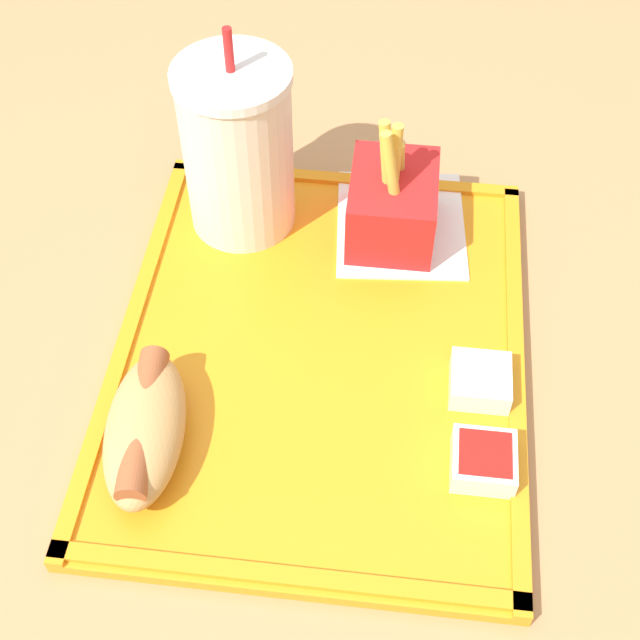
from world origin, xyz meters
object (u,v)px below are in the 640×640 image
soda_cup (238,149)px  fries_carton (392,203)px  sauce_cup_ketchup (484,460)px  sauce_cup_mayo (480,380)px  hot_dog_far (145,428)px

soda_cup → fries_carton: bearing=-91.9°
soda_cup → sauce_cup_ketchup: soda_cup is taller
sauce_cup_mayo → sauce_cup_ketchup: 0.07m
hot_dog_far → sauce_cup_mayo: (0.07, -0.23, -0.01)m
sauce_cup_mayo → soda_cup: bearing=52.0°
fries_carton → sauce_cup_ketchup: bearing=-160.5°
fries_carton → sauce_cup_mayo: bearing=-153.8°
sauce_cup_mayo → sauce_cup_ketchup: size_ratio=1.00×
sauce_cup_ketchup → soda_cup: bearing=42.3°
sauce_cup_mayo → sauce_cup_ketchup: bearing=-177.9°
hot_dog_far → fries_carton: (0.23, -0.15, 0.01)m
hot_dog_far → sauce_cup_mayo: 0.24m
sauce_cup_mayo → fries_carton: bearing=26.2°
fries_carton → sauce_cup_mayo: fries_carton is taller
hot_dog_far → sauce_cup_mayo: hot_dog_far is taller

